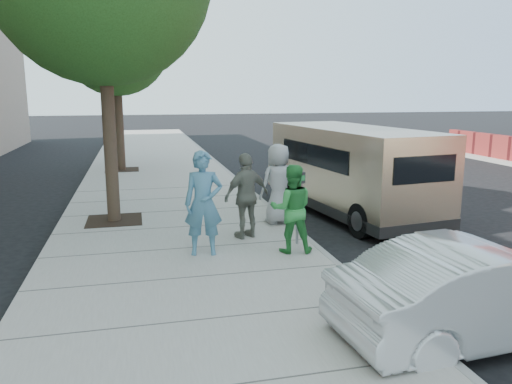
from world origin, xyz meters
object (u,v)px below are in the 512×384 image
(tree_far, at_px, (116,36))
(van, at_px, (349,169))
(sedan, at_px, (483,291))
(person_officer, at_px, (203,203))
(person_gray_shirt, at_px, (278,184))
(parking_meter, at_px, (298,192))
(person_green_shirt, at_px, (292,209))
(person_striped_polo, at_px, (247,196))

(tree_far, height_order, van, tree_far)
(tree_far, distance_m, sedan, 15.31)
(person_officer, distance_m, person_gray_shirt, 2.55)
(parking_meter, xyz_separation_m, sedan, (1.11, -3.79, -0.52))
(parking_meter, relative_size, sedan, 0.37)
(tree_far, height_order, person_gray_shirt, tree_far)
(parking_meter, height_order, person_green_shirt, person_green_shirt)
(person_gray_shirt, bearing_deg, person_striped_polo, 30.03)
(van, height_order, person_green_shirt, van)
(parking_meter, height_order, van, van)
(person_green_shirt, height_order, person_gray_shirt, person_gray_shirt)
(tree_far, xyz_separation_m, van, (5.54, -7.67, -3.76))
(person_gray_shirt, bearing_deg, person_officer, 27.73)
(tree_far, height_order, person_striped_polo, tree_far)
(sedan, relative_size, person_striped_polo, 2.23)
(person_green_shirt, xyz_separation_m, person_striped_polo, (-0.58, 1.06, 0.05))
(person_gray_shirt, relative_size, person_striped_polo, 1.04)
(van, xyz_separation_m, person_officer, (-3.94, -2.74, -0.06))
(van, xyz_separation_m, person_gray_shirt, (-2.09, -0.99, -0.11))
(tree_far, xyz_separation_m, parking_meter, (3.38, -10.21, -3.75))
(van, bearing_deg, tree_far, 118.27)
(van, relative_size, sedan, 1.59)
(person_officer, bearing_deg, sedan, -43.34)
(parking_meter, bearing_deg, van, 27.94)
(sedan, xyz_separation_m, person_gray_shirt, (-1.03, 5.33, 0.40))
(person_gray_shirt, xyz_separation_m, person_striped_polo, (-0.90, -0.92, -0.03))
(person_striped_polo, bearing_deg, person_officer, 20.39)
(tree_far, bearing_deg, person_green_shirt, -73.62)
(person_green_shirt, xyz_separation_m, person_gray_shirt, (0.32, 1.98, 0.08))
(person_officer, relative_size, person_striped_polo, 1.10)
(person_green_shirt, height_order, person_striped_polo, person_striped_polo)
(van, xyz_separation_m, person_striped_polo, (-2.99, -1.91, -0.14))
(parking_meter, height_order, person_gray_shirt, person_gray_shirt)
(person_gray_shirt, bearing_deg, sedan, 85.41)
(parking_meter, relative_size, person_striped_polo, 0.81)
(person_green_shirt, relative_size, person_striped_polo, 0.94)
(van, distance_m, person_green_shirt, 3.83)
(tree_far, bearing_deg, person_striped_polo, -75.11)
(tree_far, distance_m, person_gray_shirt, 10.10)
(person_green_shirt, bearing_deg, parking_meter, -108.65)
(person_officer, distance_m, person_green_shirt, 1.56)
(tree_far, relative_size, person_striped_polo, 3.88)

